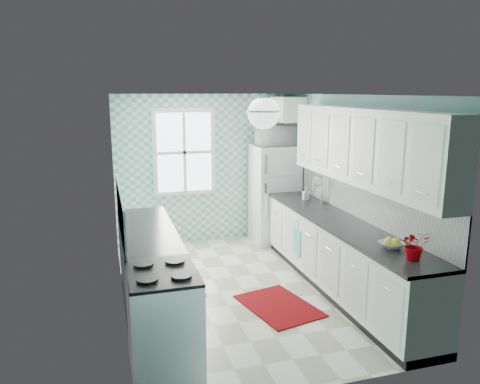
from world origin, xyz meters
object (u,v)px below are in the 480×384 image
object	(u,v)px
sink	(309,204)
microwave	(275,136)
stove	(164,319)
fridge	(274,194)
potted_plant	(415,245)
fruit_bowl	(392,245)
ceiling_light	(264,113)

from	to	relation	value
sink	microwave	distance (m)	1.50
stove	sink	world-z (taller)	sink
fridge	potted_plant	distance (m)	3.63
sink	microwave	xyz separation A→B (m)	(-0.09, 1.20, 0.89)
sink	microwave	size ratio (longest dim) A/B	0.92
fruit_bowl	fridge	bearing A→B (deg)	91.59
stove	microwave	xyz separation A→B (m)	(2.31, 3.29, 1.33)
microwave	stove	bearing A→B (deg)	53.36
ceiling_light	potted_plant	bearing A→B (deg)	-40.83
fridge	stove	xyz separation A→B (m)	(-2.31, -3.29, -0.33)
sink	fridge	bearing A→B (deg)	92.50
fridge	fruit_bowl	distance (m)	3.25
stove	potted_plant	world-z (taller)	potted_plant
potted_plant	sink	bearing A→B (deg)	89.92
ceiling_light	potted_plant	distance (m)	2.01
fruit_bowl	microwave	xyz separation A→B (m)	(-0.09, 3.25, 0.85)
microwave	potted_plant	bearing A→B (deg)	89.83
ceiling_light	fridge	distance (m)	3.18
ceiling_light	stove	bearing A→B (deg)	-149.23
fruit_bowl	potted_plant	world-z (taller)	potted_plant
fridge	sink	world-z (taller)	fridge
stove	fruit_bowl	world-z (taller)	fruit_bowl
microwave	fridge	bearing A→B (deg)	52.38
ceiling_light	fruit_bowl	world-z (taller)	ceiling_light
ceiling_light	fridge	xyz separation A→B (m)	(1.11, 2.58, -1.49)
fridge	microwave	bearing A→B (deg)	52.33
potted_plant	microwave	xyz separation A→B (m)	(-0.09, 3.62, 0.73)
ceiling_light	stove	xyz separation A→B (m)	(-1.20, -0.71, -1.83)
stove	fruit_bowl	bearing A→B (deg)	-1.92
sink	microwave	world-z (taller)	microwave
stove	microwave	bearing A→B (deg)	51.91
fridge	ceiling_light	bearing A→B (deg)	-114.93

